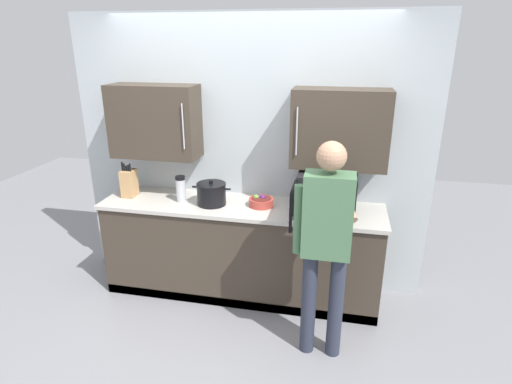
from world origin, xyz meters
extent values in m
plane|color=gray|center=(0.00, 0.00, 0.00)|extent=(9.62, 9.62, 0.00)
cube|color=#B2BCC1|center=(0.00, 1.20, 1.26)|extent=(3.30, 0.10, 2.52)
cube|color=#3D3328|center=(-0.82, 0.99, 1.59)|extent=(0.79, 0.32, 0.65)
cylinder|color=#B7BABF|center=(-0.48, 0.82, 1.59)|extent=(0.01, 0.01, 0.39)
cube|color=#3D3328|center=(0.82, 0.99, 1.59)|extent=(0.79, 0.32, 0.65)
cylinder|color=#B7BABF|center=(0.48, 0.82, 1.59)|extent=(0.01, 0.01, 0.39)
cube|color=#3D3328|center=(0.00, 0.86, 0.43)|extent=(2.49, 0.56, 0.86)
cube|color=#BCB7AD|center=(0.00, 0.86, 0.88)|extent=(2.53, 0.60, 0.03)
cube|color=black|center=(0.00, 0.60, 0.04)|extent=(2.49, 0.04, 0.09)
cube|color=black|center=(0.75, 0.90, 1.07)|extent=(0.48, 0.41, 0.34)
cube|color=beige|center=(0.68, 0.89, 1.07)|extent=(0.31, 0.35, 0.27)
cube|color=black|center=(0.92, 0.69, 1.07)|extent=(0.14, 0.01, 0.31)
cube|color=black|center=(0.51, 0.52, 1.07)|extent=(0.03, 0.35, 0.31)
cube|color=tan|center=(-1.07, 0.86, 1.02)|extent=(0.11, 0.15, 0.25)
cylinder|color=black|center=(-1.11, 0.84, 1.19)|extent=(0.02, 0.02, 0.08)
cylinder|color=black|center=(-1.09, 0.84, 1.19)|extent=(0.02, 0.02, 0.07)
cylinder|color=black|center=(-1.07, 0.84, 1.18)|extent=(0.02, 0.02, 0.05)
cylinder|color=black|center=(-1.05, 0.84, 1.18)|extent=(0.02, 0.02, 0.06)
cylinder|color=black|center=(-1.03, 0.84, 1.19)|extent=(0.02, 0.02, 0.07)
cylinder|color=#AD3D33|center=(0.18, 0.87, 0.93)|extent=(0.22, 0.22, 0.07)
cylinder|color=#561E19|center=(0.18, 0.87, 0.95)|extent=(0.18, 0.18, 0.04)
sphere|color=#511E5B|center=(0.19, 0.89, 0.97)|extent=(0.06, 0.06, 0.06)
sphere|color=#5B9333|center=(0.13, 0.89, 0.97)|extent=(0.06, 0.06, 0.06)
sphere|color=#511E5B|center=(0.15, 0.92, 0.96)|extent=(0.05, 0.05, 0.05)
cylinder|color=#B7BABF|center=(-0.55, 0.84, 1.00)|extent=(0.09, 0.09, 0.21)
cylinder|color=black|center=(-0.55, 0.84, 1.12)|extent=(0.09, 0.09, 0.03)
cylinder|color=black|center=(-0.26, 0.82, 0.99)|extent=(0.25, 0.25, 0.18)
cylinder|color=black|center=(-0.26, 0.82, 1.09)|extent=(0.26, 0.26, 0.02)
cylinder|color=black|center=(-0.26, 0.82, 1.11)|extent=(0.04, 0.04, 0.03)
cylinder|color=black|center=(-0.41, 0.82, 1.05)|extent=(0.05, 0.02, 0.02)
cylinder|color=black|center=(-0.10, 0.82, 1.05)|extent=(0.05, 0.02, 0.02)
cylinder|color=#282D3D|center=(0.68, 0.19, 0.42)|extent=(0.11, 0.11, 0.85)
cylinder|color=#282D3D|center=(0.88, 0.19, 0.42)|extent=(0.11, 0.11, 0.85)
cube|color=#47704C|center=(0.78, 0.19, 1.15)|extent=(0.34, 0.20, 0.60)
sphere|color=tan|center=(0.78, 0.19, 1.57)|extent=(0.20, 0.20, 0.20)
cylinder|color=tan|center=(0.87, 0.39, 1.26)|extent=(0.25, 0.46, 0.32)
cylinder|color=#47704C|center=(0.58, 0.19, 1.10)|extent=(0.07, 0.07, 0.51)
camera|label=1|loc=(0.84, -2.47, 2.28)|focal=29.13mm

